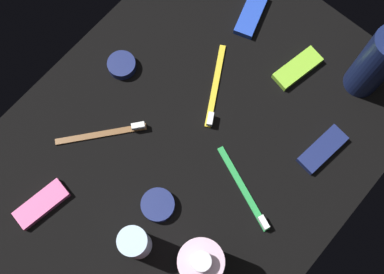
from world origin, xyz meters
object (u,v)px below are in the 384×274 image
(toothbrush_yellow, at_px, (214,90))
(cream_tin_left, at_px, (158,205))
(lotion_bottle, at_px, (376,63))
(snack_bar_lime, at_px, (298,68))
(cream_tin_right, at_px, (122,65))
(toothbrush_green, at_px, (246,193))
(snack_bar_navy, at_px, (322,149))
(snack_bar_pink, at_px, (41,204))
(snack_bar_blue, at_px, (251,15))
(bodywash_bottle, at_px, (200,263))
(toothbrush_brown, at_px, (106,133))
(deodorant_stick, at_px, (135,243))

(toothbrush_yellow, distance_m, cream_tin_left, 0.26)
(lotion_bottle, xyz_separation_m, snack_bar_lime, (0.06, -0.11, -0.08))
(cream_tin_right, bearing_deg, toothbrush_green, 84.09)
(snack_bar_lime, relative_size, snack_bar_navy, 1.00)
(cream_tin_right, bearing_deg, snack_bar_navy, 106.93)
(toothbrush_yellow, height_order, cream_tin_left, same)
(cream_tin_left, bearing_deg, cream_tin_right, -123.55)
(cream_tin_left, bearing_deg, lotion_bottle, 162.84)
(toothbrush_yellow, distance_m, snack_bar_pink, 0.40)
(toothbrush_yellow, xyz_separation_m, cream_tin_right, (0.08, -0.18, 0.00))
(snack_bar_blue, distance_m, cream_tin_left, 0.44)
(bodywash_bottle, height_order, toothbrush_green, bodywash_bottle)
(toothbrush_brown, height_order, snack_bar_blue, toothbrush_brown)
(toothbrush_green, bearing_deg, snack_bar_lime, -162.87)
(bodywash_bottle, distance_m, snack_bar_pink, 0.32)
(toothbrush_green, bearing_deg, snack_bar_navy, 160.33)
(cream_tin_left, bearing_deg, bodywash_bottle, 76.89)
(toothbrush_green, xyz_separation_m, snack_bar_lime, (-0.27, -0.08, 0.00))
(cream_tin_right, bearing_deg, snack_bar_lime, 130.04)
(deodorant_stick, distance_m, cream_tin_left, 0.09)
(snack_bar_blue, bearing_deg, toothbrush_brown, -25.78)
(cream_tin_left, bearing_deg, snack_bar_navy, 149.89)
(bodywash_bottle, relative_size, toothbrush_green, 0.95)
(lotion_bottle, xyz_separation_m, deodorant_stick, (0.53, -0.12, -0.04))
(lotion_bottle, height_order, snack_bar_navy, lotion_bottle)
(snack_bar_navy, bearing_deg, snack_bar_blue, -108.81)
(toothbrush_yellow, distance_m, snack_bar_blue, 0.19)
(lotion_bottle, distance_m, deodorant_stick, 0.55)
(deodorant_stick, distance_m, cream_tin_right, 0.36)
(toothbrush_brown, bearing_deg, snack_bar_lime, 150.63)
(snack_bar_lime, bearing_deg, lotion_bottle, 129.43)
(snack_bar_lime, height_order, snack_bar_pink, same)
(toothbrush_brown, height_order, cream_tin_right, toothbrush_brown)
(deodorant_stick, distance_m, snack_bar_blue, 0.53)
(cream_tin_left, height_order, cream_tin_right, same)
(snack_bar_lime, height_order, snack_bar_blue, same)
(deodorant_stick, bearing_deg, cream_tin_left, -165.20)
(lotion_bottle, height_order, deodorant_stick, lotion_bottle)
(bodywash_bottle, height_order, snack_bar_navy, bodywash_bottle)
(lotion_bottle, relative_size, snack_bar_pink, 2.00)
(snack_bar_pink, height_order, cream_tin_left, cream_tin_left)
(snack_bar_navy, relative_size, snack_bar_blue, 1.00)
(deodorant_stick, bearing_deg, toothbrush_yellow, -164.37)
(cream_tin_left, relative_size, cream_tin_right, 1.10)
(snack_bar_pink, height_order, cream_tin_right, cream_tin_right)
(bodywash_bottle, xyz_separation_m, toothbrush_yellow, (-0.28, -0.20, -0.07))
(lotion_bottle, relative_size, cream_tin_left, 3.28)
(bodywash_bottle, bearing_deg, snack_bar_blue, -151.28)
(toothbrush_yellow, height_order, snack_bar_pink, toothbrush_yellow)
(toothbrush_brown, bearing_deg, deodorant_stick, 58.61)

